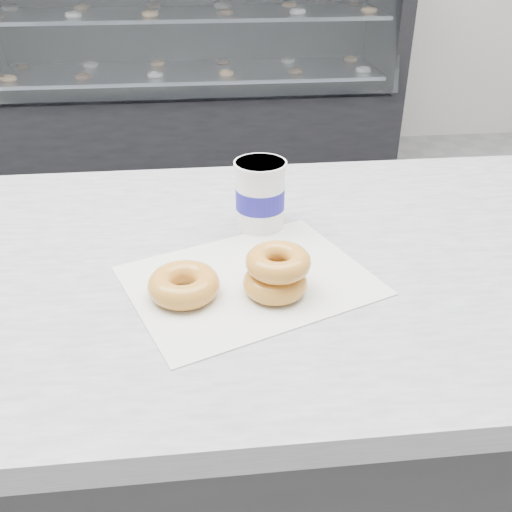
{
  "coord_description": "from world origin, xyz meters",
  "views": [
    {
      "loc": [
        0.02,
        -1.37,
        1.36
      ],
      "look_at": [
        0.09,
        -0.65,
        0.93
      ],
      "focal_mm": 40.0,
      "sensor_mm": 36.0,
      "label": 1
    }
  ],
  "objects_px": {
    "donut_stack": "(277,272)",
    "coffee_cup": "(260,194)",
    "display_case": "(192,87)",
    "donut_single": "(184,285)",
    "counter": "(206,454)"
  },
  "relations": [
    {
      "from": "display_case",
      "to": "coffee_cup",
      "type": "xyz_separation_m",
      "value": [
        0.12,
        -2.62,
        0.47
      ]
    },
    {
      "from": "donut_stack",
      "to": "display_case",
      "type": "bearing_deg",
      "value": 92.37
    },
    {
      "from": "counter",
      "to": "donut_single",
      "type": "xyz_separation_m",
      "value": [
        -0.01,
        -0.1,
        0.47
      ]
    },
    {
      "from": "donut_single",
      "to": "coffee_cup",
      "type": "distance_m",
      "value": 0.24
    },
    {
      "from": "counter",
      "to": "display_case",
      "type": "distance_m",
      "value": 2.72
    },
    {
      "from": "coffee_cup",
      "to": "counter",
      "type": "bearing_deg",
      "value": -157.91
    },
    {
      "from": "display_case",
      "to": "coffee_cup",
      "type": "height_order",
      "value": "display_case"
    },
    {
      "from": "counter",
      "to": "coffee_cup",
      "type": "height_order",
      "value": "coffee_cup"
    },
    {
      "from": "counter",
      "to": "donut_single",
      "type": "height_order",
      "value": "donut_single"
    },
    {
      "from": "counter",
      "to": "coffee_cup",
      "type": "distance_m",
      "value": 0.53
    },
    {
      "from": "donut_single",
      "to": "coffee_cup",
      "type": "xyz_separation_m",
      "value": [
        0.13,
        0.2,
        0.04
      ]
    },
    {
      "from": "donut_single",
      "to": "coffee_cup",
      "type": "height_order",
      "value": "coffee_cup"
    },
    {
      "from": "donut_stack",
      "to": "coffee_cup",
      "type": "distance_m",
      "value": 0.21
    },
    {
      "from": "donut_single",
      "to": "counter",
      "type": "bearing_deg",
      "value": 82.95
    },
    {
      "from": "coffee_cup",
      "to": "display_case",
      "type": "bearing_deg",
      "value": 74.79
    }
  ]
}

